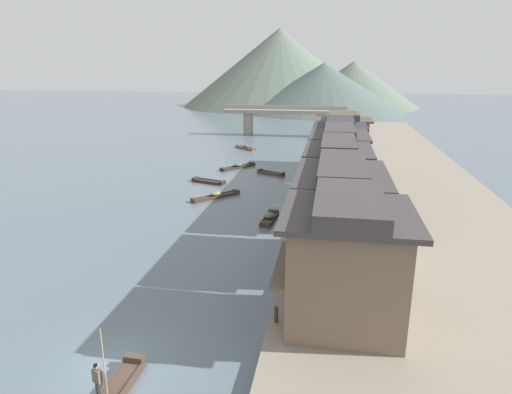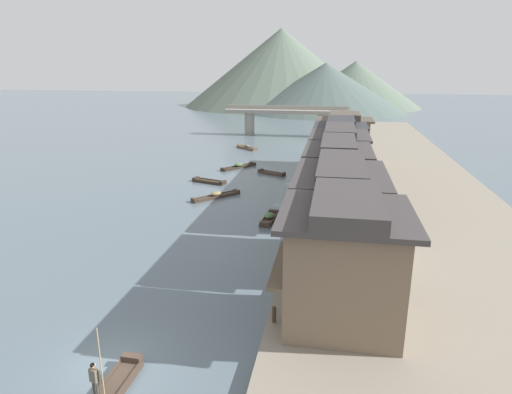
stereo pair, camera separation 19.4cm
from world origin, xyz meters
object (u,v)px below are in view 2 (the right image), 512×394
(house_waterfront_nearest, at_px, (344,261))
(mooring_post_dock_mid, at_px, (295,234))
(house_waterfront_second, at_px, (339,211))
(boat_moored_nearest, at_px, (269,218))
(boat_midriver_upstream, at_px, (216,196))
(boat_midriver_drifting, at_px, (209,181))
(house_waterfront_narrow, at_px, (338,159))
(stone_bridge, at_px, (286,117))
(boat_moored_second, at_px, (272,173))
(mooring_post_dock_near, at_px, (274,314))
(boat_moored_third, at_px, (247,148))
(house_waterfront_end, at_px, (344,138))
(house_waterfront_tall, at_px, (337,178))
(house_waterfront_far, at_px, (340,146))
(boat_moored_far, at_px, (239,166))
(boatman_person, at_px, (95,377))

(house_waterfront_nearest, xyz_separation_m, mooring_post_dock_mid, (-3.09, 9.47, -2.59))
(house_waterfront_second, xyz_separation_m, mooring_post_dock_mid, (-2.89, 2.11, -2.57))
(boat_moored_nearest, height_order, boat_midriver_upstream, boat_moored_nearest)
(boat_midriver_drifting, distance_m, mooring_post_dock_mid, 19.50)
(boat_midriver_drifting, bearing_deg, house_waterfront_narrow, -9.37)
(boat_midriver_drifting, bearing_deg, stone_bridge, 83.06)
(boat_moored_second, relative_size, mooring_post_dock_near, 4.32)
(boat_moored_third, relative_size, house_waterfront_end, 0.52)
(house_waterfront_tall, bearing_deg, house_waterfront_far, 88.97)
(boat_moored_nearest, relative_size, house_waterfront_second, 0.44)
(house_waterfront_tall, bearing_deg, boat_moored_far, 124.34)
(house_waterfront_tall, relative_size, house_waterfront_end, 1.11)
(stone_bridge, bearing_deg, boat_moored_third, -106.01)
(house_waterfront_end, bearing_deg, boatman_person, -101.87)
(boatman_person, distance_m, mooring_post_dock_near, 8.32)
(boat_midriver_upstream, bearing_deg, house_waterfront_narrow, 15.34)
(house_waterfront_nearest, xyz_separation_m, house_waterfront_far, (-0.10, 30.47, -0.00))
(house_waterfront_narrow, bearing_deg, boat_moored_second, 136.03)
(boat_midriver_drifting, xyz_separation_m, mooring_post_dock_near, (10.81, -26.60, 0.84))
(house_waterfront_narrow, bearing_deg, boat_midriver_drifting, 170.63)
(boat_moored_third, relative_size, mooring_post_dock_mid, 4.37)
(boatman_person, distance_m, boat_moored_nearest, 22.02)
(house_waterfront_narrow, bearing_deg, boat_midriver_upstream, -164.66)
(boatman_person, height_order, boat_moored_nearest, boatman_person)
(boat_midriver_upstream, distance_m, house_waterfront_end, 20.36)
(house_waterfront_second, bearing_deg, stone_bridge, 99.90)
(boatman_person, distance_m, boat_moored_far, 40.49)
(mooring_post_dock_near, bearing_deg, stone_bridge, 95.98)
(boat_moored_second, relative_size, boat_midriver_drifting, 0.87)
(boat_moored_far, bearing_deg, boat_moored_nearest, -70.30)
(boat_moored_far, distance_m, mooring_post_dock_mid, 25.52)
(house_waterfront_narrow, bearing_deg, house_waterfront_end, 87.19)
(house_waterfront_second, xyz_separation_m, house_waterfront_end, (0.62, 28.96, 0.02))
(house_waterfront_tall, relative_size, house_waterfront_far, 1.24)
(house_waterfront_far, bearing_deg, house_waterfront_end, 84.99)
(boat_moored_third, bearing_deg, boat_moored_far, -83.16)
(boat_midriver_drifting, height_order, house_waterfront_second, house_waterfront_second)
(house_waterfront_nearest, bearing_deg, mooring_post_dock_mid, 108.06)
(boatman_person, height_order, boat_moored_second, boatman_person)
(boatman_person, height_order, boat_midriver_upstream, boatman_person)
(boat_midriver_drifting, relative_size, house_waterfront_far, 0.64)
(boat_moored_third, relative_size, house_waterfront_nearest, 0.59)
(house_waterfront_second, bearing_deg, boat_moored_second, 107.96)
(house_waterfront_nearest, bearing_deg, boat_midriver_upstream, 119.92)
(boat_moored_third, height_order, house_waterfront_far, house_waterfront_far)
(house_waterfront_nearest, relative_size, mooring_post_dock_near, 7.73)
(boatman_person, relative_size, house_waterfront_nearest, 0.49)
(boat_midriver_upstream, bearing_deg, boat_midriver_drifting, 112.44)
(house_waterfront_tall, bearing_deg, boat_midriver_drifting, 143.93)
(boat_midriver_drifting, distance_m, boat_midriver_upstream, 5.84)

